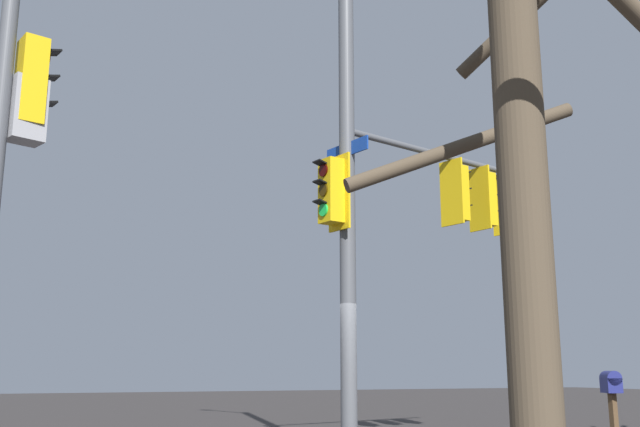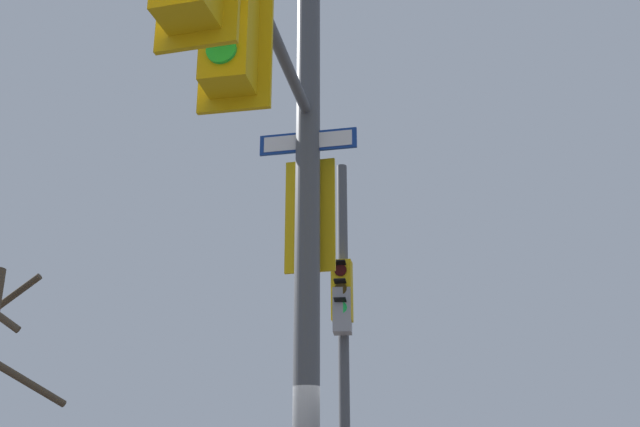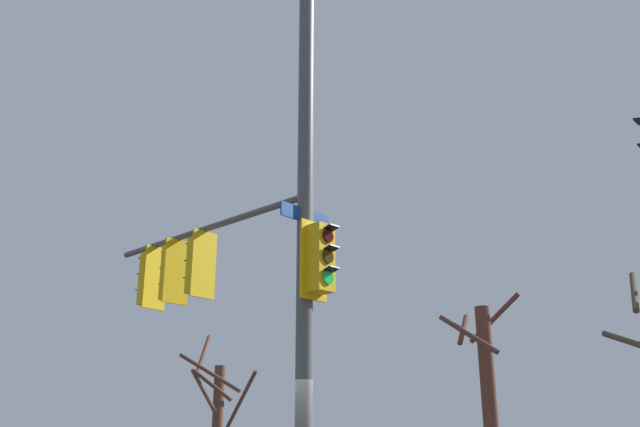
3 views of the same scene
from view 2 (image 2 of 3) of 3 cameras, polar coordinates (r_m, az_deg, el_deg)
main_signal_pole_assembly at (r=7.17m, az=-2.13°, el=9.24°), size 3.53×6.27×9.90m
secondary_pole_assembly at (r=13.39m, az=1.78°, el=-9.05°), size 0.44×0.73×7.42m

